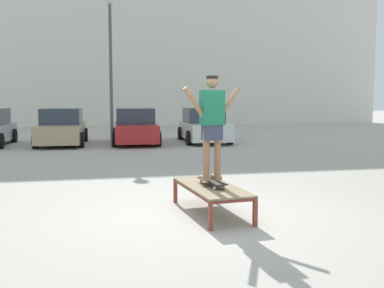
{
  "coord_description": "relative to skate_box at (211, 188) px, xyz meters",
  "views": [
    {
      "loc": [
        -1.73,
        -6.85,
        1.86
      ],
      "look_at": [
        0.08,
        1.61,
        1.0
      ],
      "focal_mm": 41.72,
      "sensor_mm": 36.0,
      "label": 1
    }
  ],
  "objects": [
    {
      "name": "skateboard",
      "position": [
        0.0,
        -0.03,
        0.12
      ],
      "size": [
        0.33,
        0.82,
        0.09
      ],
      "color": "black",
      "rests_on": "skate_box"
    },
    {
      "name": "ground_plane",
      "position": [
        -0.08,
        -0.11,
        -0.41
      ],
      "size": [
        120.0,
        120.0,
        0.0
      ],
      "primitive_type": "plane",
      "color": "#B2AA9E"
    },
    {
      "name": "car_tan",
      "position": [
        -3.24,
        12.22,
        0.28
      ],
      "size": [
        2.03,
        4.26,
        1.5
      ],
      "color": "tan",
      "rests_on": "ground"
    },
    {
      "name": "car_white",
      "position": [
        2.79,
        12.12,
        0.28
      ],
      "size": [
        2.07,
        4.27,
        1.5
      ],
      "color": "silver",
      "rests_on": "ground"
    },
    {
      "name": "skate_box",
      "position": [
        0.0,
        0.0,
        0.0
      ],
      "size": [
        0.95,
        1.97,
        0.46
      ],
      "color": "brown",
      "rests_on": "ground"
    },
    {
      "name": "skater",
      "position": [
        0.0,
        -0.03,
        1.12
      ],
      "size": [
        1.0,
        0.33,
        1.69
      ],
      "color": "#8E6647",
      "rests_on": "skateboard"
    },
    {
      "name": "light_post",
      "position": [
        -1.24,
        10.68,
        3.41
      ],
      "size": [
        0.36,
        0.36,
        5.83
      ],
      "color": "#4C4C51",
      "rests_on": "ground"
    },
    {
      "name": "car_red",
      "position": [
        -0.22,
        12.05,
        0.28
      ],
      "size": [
        2.04,
        4.26,
        1.5
      ],
      "color": "red",
      "rests_on": "ground"
    },
    {
      "name": "building_facade",
      "position": [
        -0.08,
        26.97,
        7.53
      ],
      "size": [
        39.84,
        4.0,
        15.9
      ],
      "primitive_type": "cube",
      "color": "silver",
      "rests_on": "ground"
    }
  ]
}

